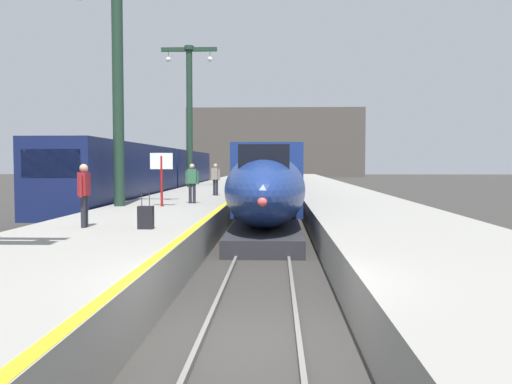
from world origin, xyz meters
TOP-DOWN VIEW (x-y plane):
  - ground_plane at (0.00, 0.00)m, footprint 260.00×260.00m
  - platform_left at (-4.05, 24.75)m, footprint 4.80×110.00m
  - platform_right at (4.05, 24.75)m, footprint 4.80×110.00m
  - platform_left_safety_stripe at (-1.77, 24.75)m, footprint 0.20×107.80m
  - rail_main_left at (-0.75, 27.50)m, footprint 0.08×110.00m
  - rail_main_right at (0.75, 27.50)m, footprint 0.08×110.00m
  - rail_secondary_left at (-8.85, 27.50)m, footprint 0.08×110.00m
  - rail_secondary_right at (-7.35, 27.50)m, footprint 0.08×110.00m
  - highspeed_train_main at (0.00, 35.00)m, footprint 2.92×57.55m
  - regional_train_adjacent at (-8.10, 30.07)m, footprint 2.85×36.60m
  - station_column_mid at (-5.90, 13.26)m, footprint 4.00×0.68m
  - station_column_far at (-5.90, 30.87)m, footprint 4.00×0.68m
  - passenger_near_edge at (-4.71, 6.01)m, footprint 0.23×0.57m
  - passenger_mid_platform at (-2.86, 20.53)m, footprint 0.51×0.38m
  - passenger_far_waiting at (-3.21, 14.82)m, footprint 0.57×0.24m
  - rolling_suitcase at (-3.00, 5.74)m, footprint 0.40×0.22m
  - departure_info_board at (-4.16, 13.14)m, footprint 0.90×0.10m
  - terminus_back_wall at (0.00, 102.00)m, footprint 36.00×2.00m

SIDE VIEW (x-z plane):
  - ground_plane at x=0.00m, z-range 0.00..0.00m
  - rail_main_left at x=-0.75m, z-range 0.00..0.12m
  - rail_main_right at x=0.75m, z-range 0.00..0.12m
  - rail_secondary_left at x=-8.85m, z-range 0.00..0.12m
  - rail_secondary_right at x=-7.35m, z-range 0.00..0.12m
  - platform_left at x=-4.05m, z-range 0.00..1.05m
  - platform_right at x=4.05m, z-range 0.00..1.05m
  - platform_left_safety_stripe at x=-1.77m, z-range 1.05..1.06m
  - rolling_suitcase at x=-3.00m, z-range 0.86..1.85m
  - highspeed_train_main at x=0.00m, z-range 0.15..3.75m
  - passenger_near_edge at x=-4.71m, z-range 1.19..2.88m
  - passenger_mid_platform at x=-2.86m, z-range 1.19..2.88m
  - passenger_far_waiting at x=-3.21m, z-range 1.19..2.88m
  - regional_train_adjacent at x=-8.10m, z-range 0.23..4.03m
  - departure_info_board at x=-4.16m, z-range 1.50..3.62m
  - station_column_mid at x=-5.90m, z-range 1.99..11.24m
  - terminus_back_wall at x=0.00m, z-range 0.00..14.00m
  - station_column_far at x=-5.90m, z-range 2.01..12.12m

